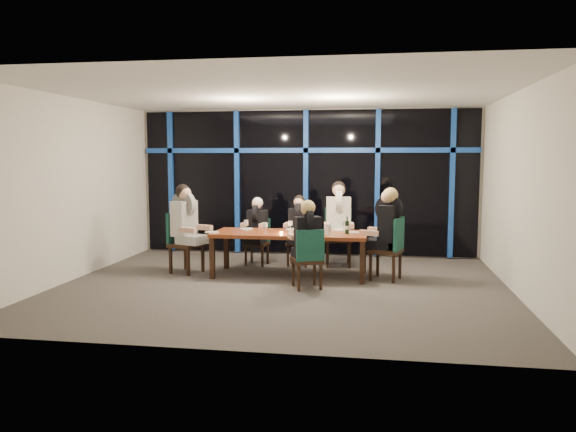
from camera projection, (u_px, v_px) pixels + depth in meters
The scene contains 29 objects.
room at pixel (282, 157), 8.61m from camera, with size 7.04×7.00×3.02m.
window_wall at pixel (307, 180), 11.54m from camera, with size 6.86×0.43×2.94m.
dining_table at pixel (290, 236), 9.54m from camera, with size 2.60×1.00×0.75m.
chair_far_left at pixel (258, 239), 10.57m from camera, with size 0.45×0.45×0.87m.
chair_far_mid at pixel (299, 238), 10.54m from camera, with size 0.44×0.44×0.90m.
chair_far_right at pixel (338, 233), 10.48m from camera, with size 0.55×0.55×1.08m.
chair_end_left at pixel (182, 239), 9.84m from camera, with size 0.63×0.63×1.06m.
chair_end_right at pixel (391, 245), 9.19m from camera, with size 0.61×0.61×1.04m.
chair_near_mid at pixel (308, 256), 8.56m from camera, with size 0.57×0.57×0.94m.
diner_far_left at pixel (257, 221), 10.47m from camera, with size 0.46×0.56×0.85m.
diner_far_mid at pixel (299, 220), 10.42m from camera, with size 0.46×0.57×0.88m.
diner_far_right at pixel (339, 211), 10.34m from camera, with size 0.56×0.70×1.05m.
diner_end_left at pixel (186, 216), 9.75m from camera, with size 0.73×0.65×1.03m.
diner_end_right at pixel (387, 220), 9.19m from camera, with size 0.71×0.61×1.02m.
diner_near_mid at pixel (307, 231), 8.60m from camera, with size 0.58×0.64×0.91m.
plate_far_left at pixel (246, 229), 9.93m from camera, with size 0.24×0.24×0.01m, color white.
plate_far_mid at pixel (292, 229), 9.89m from camera, with size 0.24×0.24×0.01m, color white.
plate_far_right at pixel (339, 230), 9.81m from camera, with size 0.24×0.24×0.01m, color white.
plate_end_left at pixel (213, 232), 9.49m from camera, with size 0.24×0.24×0.01m, color white.
plate_end_right at pixel (354, 232), 9.47m from camera, with size 0.24×0.24×0.01m, color white.
plate_near_mid at pixel (298, 235), 9.16m from camera, with size 0.24×0.24×0.01m, color white.
wine_bottle at pixel (347, 227), 9.32m from camera, with size 0.07×0.07×0.30m.
water_pitcher at pixel (327, 229), 9.22m from camera, with size 0.11×0.10×0.18m.
tea_light at pixel (281, 233), 9.35m from camera, with size 0.05×0.05×0.03m, color #F6A349.
wine_glass_a at pixel (266, 226), 9.39m from camera, with size 0.07×0.07×0.17m.
wine_glass_b at pixel (290, 224), 9.53m from camera, with size 0.07×0.07×0.19m.
wine_glass_c at pixel (316, 227), 9.32m from camera, with size 0.06×0.06×0.16m.
wine_glass_d at pixel (246, 223), 9.71m from camera, with size 0.07×0.07×0.19m.
wine_glass_e at pixel (344, 224), 9.57m from camera, with size 0.07×0.07×0.19m.
Camera 1 is at (1.48, -8.53, 2.02)m, focal length 35.00 mm.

